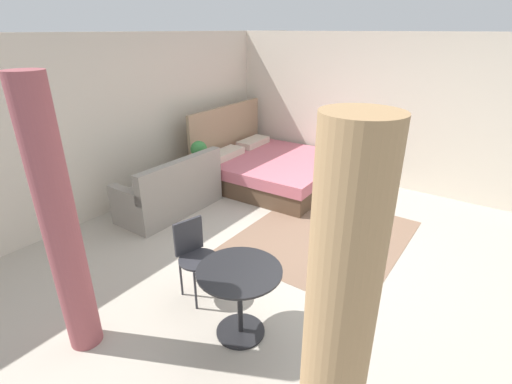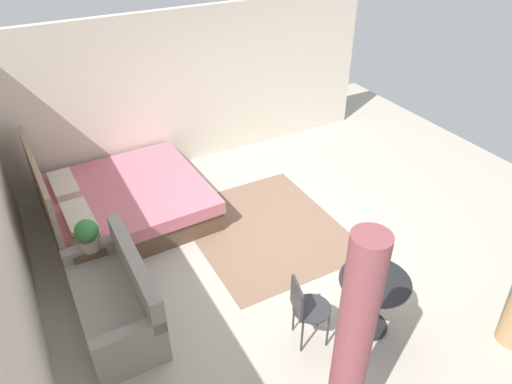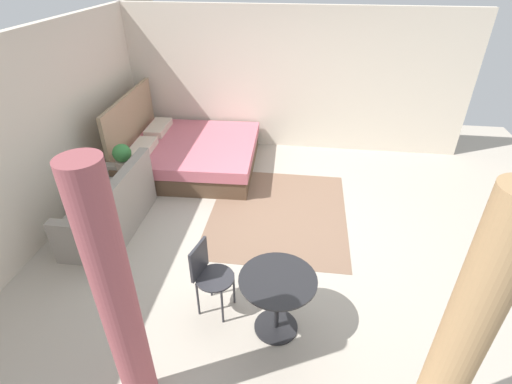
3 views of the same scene
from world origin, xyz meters
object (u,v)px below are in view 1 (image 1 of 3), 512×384
object	(u,v)px
potted_plant	(199,152)
cafe_chair_near_window	(194,251)
couch	(171,193)
balcony_table	(240,289)
bed	(270,168)
nightstand	(203,177)

from	to	relation	value
potted_plant	cafe_chair_near_window	world-z (taller)	potted_plant
couch	cafe_chair_near_window	size ratio (longest dim) A/B	1.91
cafe_chair_near_window	balcony_table	bearing A→B (deg)	-104.39
couch	balcony_table	size ratio (longest dim) A/B	2.12
potted_plant	couch	bearing A→B (deg)	-173.89
bed	balcony_table	size ratio (longest dim) A/B	2.97
bed	nightstand	world-z (taller)	bed
bed	balcony_table	distance (m)	3.73
bed	cafe_chair_near_window	world-z (taller)	bed
couch	nightstand	distance (m)	0.83
bed	potted_plant	xyz separation A→B (m)	(-1.14, 0.64, 0.46)
balcony_table	cafe_chair_near_window	xyz separation A→B (m)	(0.19, 0.73, 0.02)
potted_plant	balcony_table	distance (m)	3.25
potted_plant	cafe_chair_near_window	size ratio (longest dim) A/B	0.47
couch	cafe_chair_near_window	xyz separation A→B (m)	(-1.20, -1.65, 0.21)
bed	balcony_table	xyz separation A→B (m)	(-3.25, -1.82, 0.21)
couch	cafe_chair_near_window	distance (m)	2.05
couch	balcony_table	xyz separation A→B (m)	(-1.38, -2.38, 0.18)
potted_plant	balcony_table	xyz separation A→B (m)	(-2.11, -2.46, -0.26)
couch	balcony_table	bearing A→B (deg)	-120.17
nightstand	cafe_chair_near_window	xyz separation A→B (m)	(-2.02, -1.76, 0.24)
nightstand	balcony_table	size ratio (longest dim) A/B	0.72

